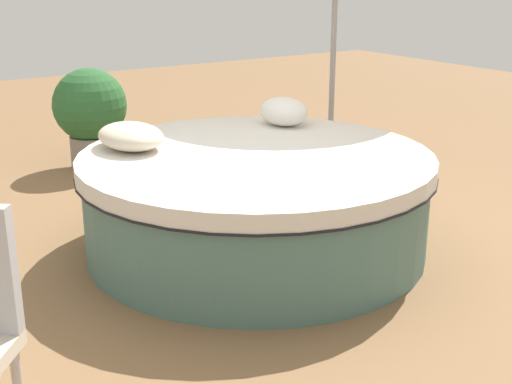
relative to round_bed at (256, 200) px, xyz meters
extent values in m
plane|color=olive|center=(0.00, 0.00, -0.33)|extent=(16.00, 16.00, 0.00)
cylinder|color=#4C726B|center=(0.00, 0.00, -0.06)|extent=(2.20, 2.20, 0.54)
cylinder|color=black|center=(0.00, 0.00, 0.21)|extent=(2.28, 2.28, 0.01)
cylinder|color=silver|center=(0.00, 0.00, 0.26)|extent=(2.27, 2.27, 0.11)
ellipsoid|color=white|center=(0.56, -0.62, 0.42)|extent=(0.41, 0.32, 0.21)
ellipsoid|color=beige|center=(0.55, 0.61, 0.40)|extent=(0.55, 0.39, 0.17)
cylinder|color=#262628|center=(1.22, -1.62, -0.29)|extent=(0.44, 0.44, 0.08)
cylinder|color=#99999E|center=(1.22, -1.62, 0.83)|extent=(0.05, 0.05, 2.32)
cylinder|color=gray|center=(2.42, 0.19, -0.18)|extent=(0.41, 0.41, 0.30)
sphere|color=#2D6633|center=(2.42, 0.19, 0.25)|extent=(0.66, 0.66, 0.66)
camera|label=1|loc=(-3.56, 2.36, 1.47)|focal=48.73mm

